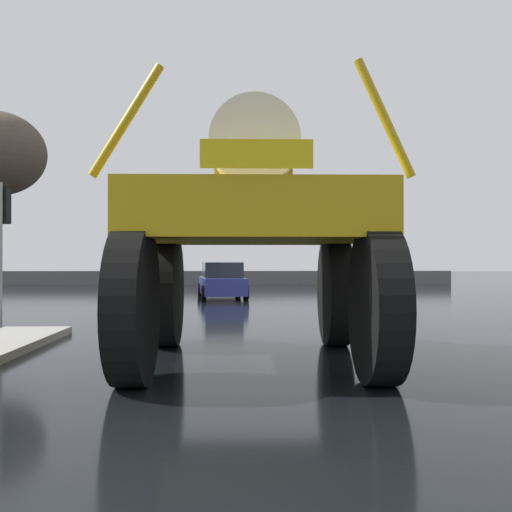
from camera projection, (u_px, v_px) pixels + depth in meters
ground_plane at (217, 306)px, 21.07m from camera, size 120.00×120.00×0.00m
oversize_sprayer at (253, 231)px, 9.61m from camera, size 4.21×5.70×4.23m
sedan_ahead at (222, 281)px, 25.37m from camera, size 2.25×4.27×1.52m
traffic_signal_near_left at (3, 223)px, 13.97m from camera, size 0.24×0.54×3.41m
traffic_signal_near_right at (394, 227)px, 14.29m from camera, size 0.24×0.54×3.30m
traffic_signal_far_left at (134, 239)px, 28.98m from camera, size 0.24×0.55×3.63m
roadside_barrier at (226, 278)px, 38.52m from camera, size 29.21×0.24×0.90m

